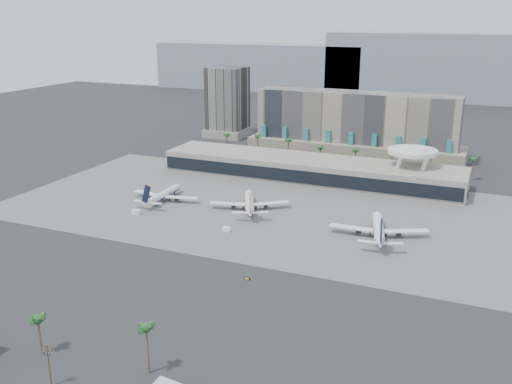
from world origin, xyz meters
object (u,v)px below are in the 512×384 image
at_px(service_vehicle_b, 227,229).
at_px(taxiway_sign, 247,278).
at_px(utility_pole, 48,362).
at_px(airliner_right, 379,228).
at_px(airliner_centre, 250,203).
at_px(service_vehicle_a, 136,212).
at_px(airliner_left, 164,195).

xyz_separation_m(service_vehicle_b, taxiway_sign, (27.30, -39.56, -0.46)).
bearing_deg(utility_pole, airliner_right, 67.33).
xyz_separation_m(airliner_centre, service_vehicle_a, (-46.25, -27.20, -2.43)).
bearing_deg(airliner_left, airliner_centre, 4.33).
xyz_separation_m(service_vehicle_a, service_vehicle_b, (48.55, -2.97, -0.14)).
distance_m(airliner_centre, service_vehicle_a, 53.71).
relative_size(utility_pole, service_vehicle_a, 2.72).
xyz_separation_m(airliner_left, service_vehicle_a, (-1.06, -22.41, -2.20)).
relative_size(service_vehicle_a, taxiway_sign, 2.08).
xyz_separation_m(utility_pole, airliner_left, (-53.50, 139.62, -3.86)).
relative_size(utility_pole, airliner_centre, 0.32).
bearing_deg(utility_pole, taxiway_sign, 74.09).
bearing_deg(service_vehicle_a, utility_pole, -59.82).
height_order(airliner_right, service_vehicle_b, airliner_right).
height_order(utility_pole, airliner_right, airliner_right).
height_order(airliner_right, service_vehicle_a, airliner_right).
relative_size(airliner_left, service_vehicle_a, 8.55).
xyz_separation_m(airliner_centre, airliner_right, (64.13, -10.81, 0.26)).
distance_m(airliner_right, taxiway_sign, 68.38).
relative_size(utility_pole, service_vehicle_b, 3.31).
bearing_deg(service_vehicle_b, airliner_centre, 93.98).
bearing_deg(taxiway_sign, airliner_right, 62.79).
relative_size(airliner_left, taxiway_sign, 17.77).
bearing_deg(airliner_centre, utility_pole, -111.33).
bearing_deg(service_vehicle_a, airliner_left, 92.50).
height_order(airliner_centre, airliner_right, airliner_right).
bearing_deg(service_vehicle_b, utility_pole, -87.38).
relative_size(airliner_centre, taxiway_sign, 17.70).
height_order(airliner_left, taxiway_sign, airliner_left).
distance_m(airliner_centre, service_vehicle_b, 30.37).
relative_size(utility_pole, airliner_right, 0.28).
bearing_deg(airliner_left, service_vehicle_a, -94.45).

